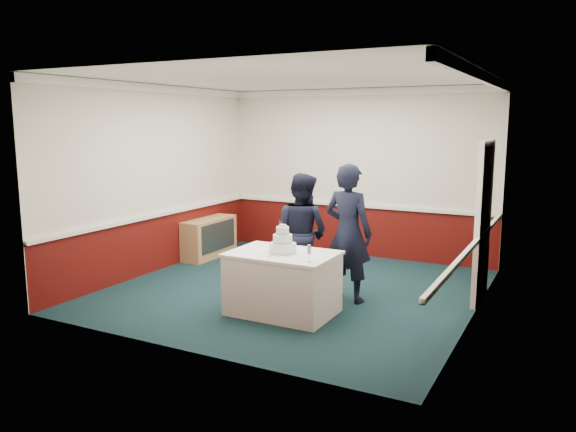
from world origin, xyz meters
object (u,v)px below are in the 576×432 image
at_px(champagne_flute, 309,250).
at_px(person_woman, 348,233).
at_px(cake_knife, 273,255).
at_px(person_man, 302,233).
at_px(sideboard, 209,238).
at_px(wedding_cake, 283,244).
at_px(cake_table, 283,282).

bearing_deg(champagne_flute, person_woman, 88.24).
height_order(cake_knife, person_man, person_man).
relative_size(sideboard, wedding_cake, 3.30).
bearing_deg(sideboard, champagne_flute, -37.10).
relative_size(cake_knife, person_man, 0.13).
relative_size(sideboard, champagne_flute, 5.85).
relative_size(wedding_cake, person_woman, 0.19).
height_order(sideboard, cake_table, cake_table).
bearing_deg(sideboard, cake_table, -38.44).
bearing_deg(wedding_cake, person_man, 102.12).
distance_m(wedding_cake, cake_knife, 0.23).
distance_m(cake_table, cake_knife, 0.44).
height_order(cake_table, cake_knife, cake_knife).
distance_m(sideboard, champagne_flute, 3.93).
relative_size(person_man, person_woman, 0.91).
distance_m(cake_knife, person_woman, 1.22).
height_order(sideboard, person_man, person_man).
bearing_deg(sideboard, wedding_cake, -38.44).
bearing_deg(wedding_cake, person_woman, 58.30).
height_order(sideboard, cake_knife, cake_knife).
bearing_deg(person_woman, person_man, 0.96).
xyz_separation_m(cake_table, wedding_cake, (0.00, 0.00, 0.50)).
bearing_deg(champagne_flute, wedding_cake, 150.75).
relative_size(sideboard, person_woman, 0.64).
height_order(champagne_flute, person_woman, person_woman).
height_order(cake_table, champagne_flute, champagne_flute).
bearing_deg(wedding_cake, champagne_flute, -29.25).
xyz_separation_m(champagne_flute, person_woman, (0.04, 1.15, 0.01)).
bearing_deg(champagne_flute, cake_knife, 171.42).
bearing_deg(cake_knife, person_man, 107.84).
relative_size(sideboard, person_man, 0.70).
height_order(wedding_cake, champagne_flute, wedding_cake).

